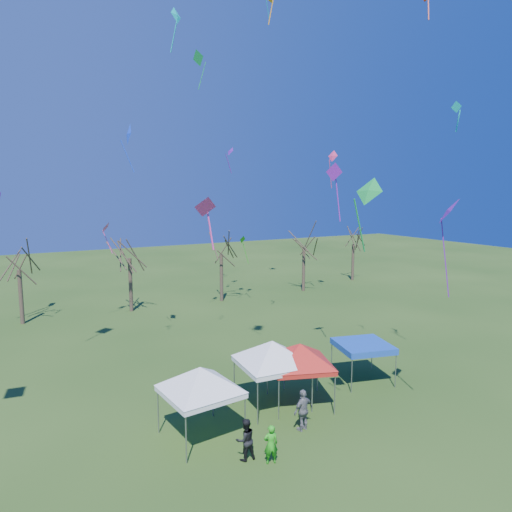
{
  "coord_description": "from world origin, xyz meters",
  "views": [
    {
      "loc": [
        -11.38,
        -14.47,
        10.22
      ],
      "look_at": [
        -1.8,
        3.0,
        7.42
      ],
      "focal_mm": 32.0,
      "sensor_mm": 36.0,
      "label": 1
    }
  ],
  "objects": [
    {
      "name": "tent_blue",
      "position": [
        5.12,
        3.55,
        1.95
      ],
      "size": [
        3.28,
        3.28,
        2.12
      ],
      "rotation": [
        0.0,
        0.0,
        -0.25
      ],
      "color": "gray",
      "rests_on": "ground"
    },
    {
      "name": "tent_red",
      "position": [
        0.54,
        2.88,
        2.84
      ],
      "size": [
        3.78,
        3.78,
        3.52
      ],
      "rotation": [
        0.0,
        0.0,
        -0.33
      ],
      "color": "gray",
      "rests_on": "ground"
    },
    {
      "name": "kite_12",
      "position": [
        15.06,
        19.25,
        13.41
      ],
      "size": [
        0.6,
        1.14,
        3.44
      ],
      "rotation": [
        0.0,
        0.0,
        4.94
      ],
      "color": "#EC3470",
      "rests_on": "ground"
    },
    {
      "name": "tree_5",
      "position": [
        23.72,
        26.07,
        5.73
      ],
      "size": [
        3.39,
        3.39,
        7.46
      ],
      "color": "#3D2D21",
      "rests_on": "ground"
    },
    {
      "name": "kite_24",
      "position": [
        -1.71,
        13.01,
        20.58
      ],
      "size": [
        1.01,
        0.86,
        2.65
      ],
      "rotation": [
        0.0,
        0.0,
        0.62
      ],
      "color": "#0ED2C2",
      "rests_on": "ground"
    },
    {
      "name": "kite_22",
      "position": [
        7.22,
        21.94,
        5.88
      ],
      "size": [
        0.92,
        0.79,
        2.59
      ],
      "rotation": [
        0.0,
        0.0,
        3.48
      ],
      "color": "#229617",
      "rests_on": "ground"
    },
    {
      "name": "kite_11",
      "position": [
        -4.86,
        12.87,
        13.53
      ],
      "size": [
        0.75,
        1.26,
        2.8
      ],
      "rotation": [
        0.0,
        0.0,
        4.69
      ],
      "color": "blue",
      "rests_on": "ground"
    },
    {
      "name": "tree_3",
      "position": [
        6.03,
        24.04,
        6.08
      ],
      "size": [
        3.59,
        3.59,
        7.91
      ],
      "color": "#3D2D21",
      "rests_on": "ground"
    },
    {
      "name": "tree_1",
      "position": [
        -10.77,
        24.65,
        5.79
      ],
      "size": [
        3.42,
        3.42,
        7.54
      ],
      "color": "#3D2D21",
      "rests_on": "ground"
    },
    {
      "name": "ground",
      "position": [
        0.0,
        0.0,
        0.0
      ],
      "size": [
        140.0,
        140.0,
        0.0
      ],
      "primitive_type": "plane",
      "color": "#244416",
      "rests_on": "ground"
    },
    {
      "name": "person_grey",
      "position": [
        -0.7,
        0.77,
        0.92
      ],
      "size": [
        1.14,
        0.66,
        1.83
      ],
      "primitive_type": "imported",
      "rotation": [
        0.0,
        0.0,
        3.35
      ],
      "color": "slate",
      "rests_on": "ground"
    },
    {
      "name": "tree_4",
      "position": [
        15.36,
        24.0,
        6.06
      ],
      "size": [
        3.58,
        3.58,
        7.89
      ],
      "color": "#3D2D21",
      "rests_on": "ground"
    },
    {
      "name": "tent_white_mid",
      "position": [
        -0.7,
        3.41,
        3.01
      ],
      "size": [
        4.22,
        4.22,
        3.73
      ],
      "rotation": [
        0.0,
        0.0,
        -0.08
      ],
      "color": "gray",
      "rests_on": "ground"
    },
    {
      "name": "kite_13",
      "position": [
        -4.67,
        22.02,
        7.48
      ],
      "size": [
        1.07,
        1.21,
        2.57
      ],
      "rotation": [
        0.0,
        0.0,
        4.19
      ],
      "color": "#ED349E",
      "rests_on": "ground"
    },
    {
      "name": "kite_3",
      "position": [
        3.99,
        23.75,
        21.56
      ],
      "size": [
        1.02,
        1.5,
        3.43
      ],
      "rotation": [
        0.0,
        0.0,
        1.87
      ],
      "color": "green",
      "rests_on": "ground"
    },
    {
      "name": "person_green",
      "position": [
        -3.16,
        -0.65,
        0.76
      ],
      "size": [
        0.63,
        0.49,
        1.52
      ],
      "primitive_type": "imported",
      "rotation": [
        0.0,
        0.0,
        2.9
      ],
      "color": "green",
      "rests_on": "ground"
    },
    {
      "name": "kite_17",
      "position": [
        4.61,
        5.76,
        11.25
      ],
      "size": [
        1.07,
        0.62,
        3.24
      ],
      "rotation": [
        0.0,
        0.0,
        3.01
      ],
      "color": "purple",
      "rests_on": "ground"
    },
    {
      "name": "kite_9",
      "position": [
        8.34,
        1.04,
        14.28
      ],
      "size": [
        0.29,
        0.59,
        1.5
      ],
      "rotation": [
        0.0,
        0.0,
        1.66
      ],
      "color": "#0DC7AF",
      "rests_on": "ground"
    },
    {
      "name": "tent_white_west",
      "position": [
        -4.79,
        2.34,
        2.88
      ],
      "size": [
        4.02,
        4.02,
        3.56
      ],
      "rotation": [
        0.0,
        0.0,
        0.11
      ],
      "color": "gray",
      "rests_on": "ground"
    },
    {
      "name": "person_dark",
      "position": [
        -3.9,
        0.02,
        0.82
      ],
      "size": [
        0.81,
        0.64,
        1.64
      ],
      "primitive_type": "imported",
      "rotation": [
        0.0,
        0.0,
        3.11
      ],
      "color": "black",
      "rests_on": "ground"
    },
    {
      "name": "kite_27",
      "position": [
        0.03,
        -2.01,
        10.23
      ],
      "size": [
        0.85,
        1.23,
        2.78
      ],
      "rotation": [
        0.0,
        0.0,
        4.91
      ],
      "color": "green",
      "rests_on": "ground"
    },
    {
      "name": "kite_1",
      "position": [
        -5.56,
        -0.35,
        9.71
      ],
      "size": [
        0.85,
        0.57,
        1.82
      ],
      "rotation": [
        0.0,
        0.0,
        3.23
      ],
      "color": "#E93394",
      "rests_on": "ground"
    },
    {
      "name": "kite_19",
      "position": [
        5.05,
        19.89,
        13.47
      ],
      "size": [
        0.6,
        0.85,
        2.15
      ],
      "rotation": [
        0.0,
        0.0,
        4.81
      ],
      "color": "#5C17A3",
      "rests_on": "ground"
    },
    {
      "name": "tree_2",
      "position": [
        -2.37,
        24.38,
        6.29
      ],
      "size": [
        3.71,
        3.71,
        8.18
      ],
      "color": "#3D2D21",
      "rests_on": "ground"
    },
    {
      "name": "kite_5",
      "position": [
        4.16,
        -2.14,
        9.44
      ],
      "size": [
        1.52,
        1.48,
        4.14
      ],
      "rotation": [
        0.0,
        0.0,
        3.88
      ],
      "color": "#69169D",
      "rests_on": "ground"
    }
  ]
}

